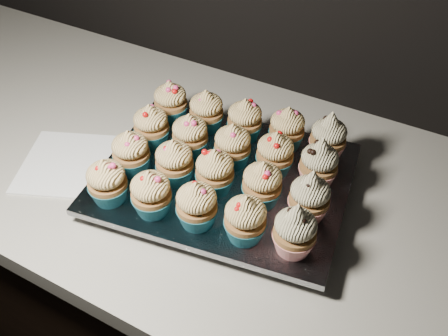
{
  "coord_description": "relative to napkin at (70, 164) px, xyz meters",
  "views": [
    {
      "loc": [
        0.48,
        1.13,
        1.51
      ],
      "look_at": [
        0.18,
        1.67,
        0.95
      ],
      "focal_mm": 40.0,
      "sensor_mm": 36.0,
      "label": 1
    }
  ],
  "objects": [
    {
      "name": "cupcake_17",
      "position": [
        0.26,
        0.19,
        0.07
      ],
      "size": [
        0.06,
        0.06,
        0.08
      ],
      "color": "#1A6B7D",
      "rests_on": "foil_lining"
    },
    {
      "name": "cupcake_10",
      "position": [
        0.12,
        0.09,
        0.07
      ],
      "size": [
        0.06,
        0.06,
        0.08
      ],
      "color": "#1A6B7D",
      "rests_on": "foil_lining"
    },
    {
      "name": "cupcake_9",
      "position": [
        0.43,
        0.06,
        0.07
      ],
      "size": [
        0.06,
        0.06,
        0.1
      ],
      "color": "red",
      "rests_on": "foil_lining"
    },
    {
      "name": "cupcake_7",
      "position": [
        0.28,
        0.04,
        0.07
      ],
      "size": [
        0.06,
        0.06,
        0.08
      ],
      "color": "#1A6B7D",
      "rests_on": "foil_lining"
    },
    {
      "name": "cupcake_16",
      "position": [
        0.19,
        0.18,
        0.07
      ],
      "size": [
        0.06,
        0.06,
        0.08
      ],
      "color": "#1A6B7D",
      "rests_on": "foil_lining"
    },
    {
      "name": "cupcake_5",
      "position": [
        0.13,
        0.02,
        0.07
      ],
      "size": [
        0.06,
        0.06,
        0.08
      ],
      "color": "#1A6B7D",
      "rests_on": "foil_lining"
    },
    {
      "name": "worktop",
      "position": [
        0.09,
        0.11,
        -0.02
      ],
      "size": [
        2.44,
        0.64,
        0.04
      ],
      "primitive_type": "cube",
      "color": "beige",
      "rests_on": "cabinet"
    },
    {
      "name": "foil_lining",
      "position": [
        0.28,
        0.08,
        0.03
      ],
      "size": [
        0.45,
        0.38,
        0.01
      ],
      "primitive_type": "cube",
      "rotation": [
        0.0,
        0.0,
        0.15
      ],
      "color": "silver",
      "rests_on": "baking_tray"
    },
    {
      "name": "cupcake_12",
      "position": [
        0.27,
        0.11,
        0.07
      ],
      "size": [
        0.06,
        0.06,
        0.08
      ],
      "color": "#1A6B7D",
      "rests_on": "foil_lining"
    },
    {
      "name": "baking_tray",
      "position": [
        0.28,
        0.08,
        0.01
      ],
      "size": [
        0.42,
        0.34,
        0.02
      ],
      "primitive_type": "cube",
      "rotation": [
        0.0,
        0.0,
        0.15
      ],
      "color": "black",
      "rests_on": "worktop"
    },
    {
      "name": "cupcake_18",
      "position": [
        0.34,
        0.2,
        0.07
      ],
      "size": [
        0.06,
        0.06,
        0.08
      ],
      "color": "#1A6B7D",
      "rests_on": "foil_lining"
    },
    {
      "name": "cupcake_3",
      "position": [
        0.37,
        -0.02,
        0.07
      ],
      "size": [
        0.06,
        0.06,
        0.08
      ],
      "color": "#1A6B7D",
      "rests_on": "foil_lining"
    },
    {
      "name": "cupcake_2",
      "position": [
        0.29,
        -0.03,
        0.07
      ],
      "size": [
        0.06,
        0.06,
        0.08
      ],
      "color": "#1A6B7D",
      "rests_on": "foil_lining"
    },
    {
      "name": "cupcake_1",
      "position": [
        0.22,
        -0.04,
        0.07
      ],
      "size": [
        0.06,
        0.06,
        0.08
      ],
      "color": "#1A6B7D",
      "rests_on": "foil_lining"
    },
    {
      "name": "cupcake_0",
      "position": [
        0.14,
        -0.06,
        0.07
      ],
      "size": [
        0.06,
        0.06,
        0.08
      ],
      "color": "#1A6B7D",
      "rests_on": "foil_lining"
    },
    {
      "name": "cupcake_6",
      "position": [
        0.21,
        0.03,
        0.07
      ],
      "size": [
        0.06,
        0.06,
        0.08
      ],
      "color": "#1A6B7D",
      "rests_on": "foil_lining"
    },
    {
      "name": "cupcake_4",
      "position": [
        0.44,
        -0.01,
        0.07
      ],
      "size": [
        0.06,
        0.06,
        0.1
      ],
      "color": "red",
      "rests_on": "foil_lining"
    },
    {
      "name": "cupcake_13",
      "position": [
        0.34,
        0.13,
        0.07
      ],
      "size": [
        0.06,
        0.06,
        0.08
      ],
      "color": "#1A6B7D",
      "rests_on": "foil_lining"
    },
    {
      "name": "napkin",
      "position": [
        0.0,
        0.0,
        0.0
      ],
      "size": [
        0.22,
        0.22,
        0.0
      ],
      "primitive_type": "cube",
      "rotation": [
        0.0,
        0.0,
        0.41
      ],
      "color": "white",
      "rests_on": "worktop"
    },
    {
      "name": "cupcake_11",
      "position": [
        0.2,
        0.1,
        0.07
      ],
      "size": [
        0.06,
        0.06,
        0.08
      ],
      "color": "#1A6B7D",
      "rests_on": "foil_lining"
    },
    {
      "name": "cupcake_19",
      "position": [
        0.41,
        0.21,
        0.07
      ],
      "size": [
        0.06,
        0.06,
        0.1
      ],
      "color": "red",
      "rests_on": "foil_lining"
    },
    {
      "name": "cupcake_14",
      "position": [
        0.42,
        0.14,
        0.07
      ],
      "size": [
        0.06,
        0.06,
        0.1
      ],
      "color": "red",
      "rests_on": "foil_lining"
    },
    {
      "name": "cabinet",
      "position": [
        0.09,
        0.11,
        -0.47
      ],
      "size": [
        2.4,
        0.6,
        0.86
      ],
      "primitive_type": "cube",
      "color": "black",
      "rests_on": "ground"
    },
    {
      "name": "cupcake_15",
      "position": [
        0.11,
        0.17,
        0.07
      ],
      "size": [
        0.06,
        0.06,
        0.08
      ],
      "color": "#1A6B7D",
      "rests_on": "foil_lining"
    },
    {
      "name": "cupcake_8",
      "position": [
        0.36,
        0.06,
        0.07
      ],
      "size": [
        0.06,
        0.06,
        0.08
      ],
      "color": "#1A6B7D",
      "rests_on": "foil_lining"
    }
  ]
}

